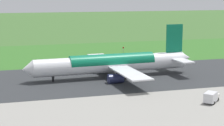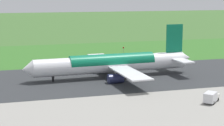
% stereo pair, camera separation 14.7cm
% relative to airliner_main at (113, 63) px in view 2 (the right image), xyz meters
% --- Properties ---
extents(ground_plane, '(800.00, 800.00, 0.00)m').
position_rel_airliner_main_xyz_m(ground_plane, '(0.76, 0.02, -4.35)').
color(ground_plane, '#3D662D').
extents(runway_asphalt, '(600.00, 39.93, 0.06)m').
position_rel_airliner_main_xyz_m(runway_asphalt, '(0.76, 0.02, -4.32)').
color(runway_asphalt, '#2D3033').
rests_on(runway_asphalt, ground).
extents(grass_verge_foreground, '(600.00, 80.00, 0.04)m').
position_rel_airliner_main_xyz_m(grass_verge_foreground, '(0.76, -40.31, -4.33)').
color(grass_verge_foreground, '#346B27').
rests_on(grass_verge_foreground, ground).
extents(airliner_main, '(54.11, 44.24, 15.88)m').
position_rel_airliner_main_xyz_m(airliner_main, '(0.00, 0.00, 0.00)').
color(airliner_main, white).
rests_on(airliner_main, ground).
extents(service_truck_baggage, '(5.80, 5.58, 2.65)m').
position_rel_airliner_main_xyz_m(service_truck_baggage, '(-14.68, 32.95, -2.95)').
color(service_truck_baggage, silver).
rests_on(service_truck_baggage, ground).
extents(no_stopping_sign, '(0.60, 0.10, 2.83)m').
position_rel_airliner_main_xyz_m(no_stopping_sign, '(-17.05, -43.54, -2.68)').
color(no_stopping_sign, slate).
rests_on(no_stopping_sign, ground).
extents(traffic_cone_orange, '(0.40, 0.40, 0.55)m').
position_rel_airliner_main_xyz_m(traffic_cone_orange, '(-14.04, -42.53, -4.08)').
color(traffic_cone_orange, orange).
rests_on(traffic_cone_orange, ground).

